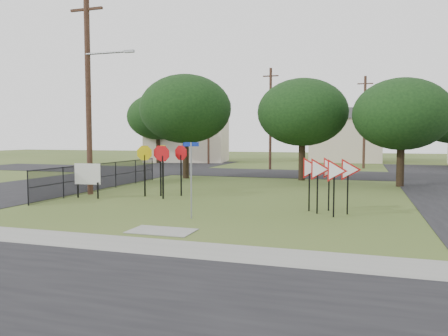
# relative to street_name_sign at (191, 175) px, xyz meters

# --- Properties ---
(ground) EXTENTS (140.00, 140.00, 0.00)m
(ground) POSITION_rel_street_name_sign_xyz_m (-0.08, 0.14, -1.58)
(ground) COLOR #3B501E
(sidewalk) EXTENTS (30.00, 1.60, 0.02)m
(sidewalk) POSITION_rel_street_name_sign_xyz_m (-0.08, -4.06, -1.57)
(sidewalk) COLOR gray
(sidewalk) RESTS_ON ground
(planting_strip) EXTENTS (30.00, 0.80, 0.02)m
(planting_strip) POSITION_rel_street_name_sign_xyz_m (-0.08, -5.26, -1.57)
(planting_strip) COLOR #3B501E
(planting_strip) RESTS_ON ground
(street_left) EXTENTS (8.00, 50.00, 0.02)m
(street_left) POSITION_rel_street_name_sign_xyz_m (-12.08, 10.14, -1.57)
(street_left) COLOR black
(street_left) RESTS_ON ground
(street_far) EXTENTS (60.00, 8.00, 0.02)m
(street_far) POSITION_rel_street_name_sign_xyz_m (-0.08, 20.14, -1.57)
(street_far) COLOR black
(street_far) RESTS_ON ground
(curb_pad) EXTENTS (2.00, 1.20, 0.02)m
(curb_pad) POSITION_rel_street_name_sign_xyz_m (-0.08, -2.26, -1.57)
(curb_pad) COLOR gray
(curb_pad) RESTS_ON ground
(street_name_sign) EXTENTS (0.56, 0.11, 2.72)m
(street_name_sign) POSITION_rel_street_name_sign_xyz_m (0.00, 0.00, 0.00)
(street_name_sign) COLOR gray
(street_name_sign) RESTS_ON ground
(stop_sign_cluster) EXTENTS (2.31, 1.95, 2.51)m
(stop_sign_cluster) POSITION_rel_street_name_sign_xyz_m (-3.56, 5.10, 0.29)
(stop_sign_cluster) COLOR black
(stop_sign_cluster) RESTS_ON ground
(yield_sign_cluster) EXTENTS (2.41, 1.69, 2.16)m
(yield_sign_cluster) POSITION_rel_street_name_sign_xyz_m (4.52, 2.55, 0.02)
(yield_sign_cluster) COLOR black
(yield_sign_cluster) RESTS_ON ground
(info_board) EXTENTS (1.32, 0.16, 1.65)m
(info_board) POSITION_rel_street_name_sign_xyz_m (-6.64, 3.37, -0.48)
(info_board) COLOR black
(info_board) RESTS_ON ground
(utility_pole_main) EXTENTS (3.55, 0.33, 10.00)m
(utility_pole_main) POSITION_rel_street_name_sign_xyz_m (-7.32, 4.64, 3.64)
(utility_pole_main) COLOR #482D21
(utility_pole_main) RESTS_ON ground
(far_pole_a) EXTENTS (1.40, 0.24, 9.00)m
(far_pole_a) POSITION_rel_street_name_sign_xyz_m (-2.08, 24.14, 3.02)
(far_pole_a) COLOR #482D21
(far_pole_a) RESTS_ON ground
(far_pole_b) EXTENTS (1.40, 0.24, 8.50)m
(far_pole_b) POSITION_rel_street_name_sign_xyz_m (5.92, 28.14, 2.77)
(far_pole_b) COLOR #482D21
(far_pole_b) RESTS_ON ground
(far_pole_c) EXTENTS (1.40, 0.24, 9.00)m
(far_pole_c) POSITION_rel_street_name_sign_xyz_m (-10.08, 30.14, 3.02)
(far_pole_c) COLOR #482D21
(far_pole_c) RESTS_ON ground
(fence_run) EXTENTS (0.05, 11.55, 1.50)m
(fence_run) POSITION_rel_street_name_sign_xyz_m (-7.68, 6.39, -0.79)
(fence_run) COLOR black
(fence_run) RESTS_ON ground
(house_left) EXTENTS (10.58, 8.88, 7.20)m
(house_left) POSITION_rel_street_name_sign_xyz_m (-14.08, 34.14, 2.08)
(house_left) COLOR beige
(house_left) RESTS_ON ground
(house_mid) EXTENTS (8.40, 8.40, 6.20)m
(house_mid) POSITION_rel_street_name_sign_xyz_m (3.92, 40.14, 1.57)
(house_mid) COLOR beige
(house_mid) RESTS_ON ground
(tree_near_left) EXTENTS (6.40, 6.40, 7.27)m
(tree_near_left) POSITION_rel_street_name_sign_xyz_m (-6.08, 14.14, 3.28)
(tree_near_left) COLOR black
(tree_near_left) RESTS_ON ground
(tree_near_mid) EXTENTS (6.00, 6.00, 6.80)m
(tree_near_mid) POSITION_rel_street_name_sign_xyz_m (1.92, 15.14, 2.97)
(tree_near_mid) COLOR black
(tree_near_mid) RESTS_ON ground
(tree_near_right) EXTENTS (5.60, 5.60, 6.33)m
(tree_near_right) POSITION_rel_street_name_sign_xyz_m (7.92, 13.14, 2.65)
(tree_near_right) COLOR black
(tree_near_right) RESTS_ON ground
(tree_far_left) EXTENTS (6.80, 6.80, 7.73)m
(tree_far_left) POSITION_rel_street_name_sign_xyz_m (-16.08, 30.14, 3.60)
(tree_far_left) COLOR black
(tree_far_left) RESTS_ON ground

